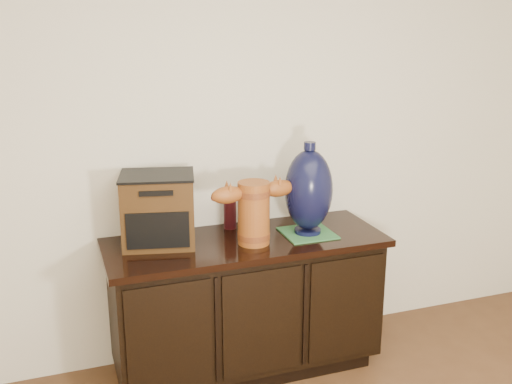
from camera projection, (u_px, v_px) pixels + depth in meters
name	position (u px, v px, depth m)	size (l,w,h in m)	color
sideboard	(246.00, 303.00, 3.22)	(1.46, 0.56, 0.75)	black
terracotta_vessel	(254.00, 209.00, 3.01)	(0.46, 0.18, 0.32)	#A0521D
tv_radio	(158.00, 210.00, 3.01)	(0.42, 0.36, 0.37)	#402710
green_mat	(308.00, 233.00, 3.19)	(0.26, 0.26, 0.01)	#32703C
lamp_base	(309.00, 190.00, 3.13)	(0.25, 0.25, 0.49)	black
spray_can	(230.00, 211.00, 3.26)	(0.07, 0.07, 0.20)	#5D0F18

